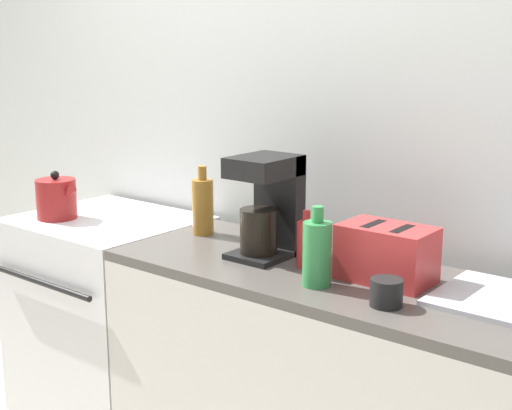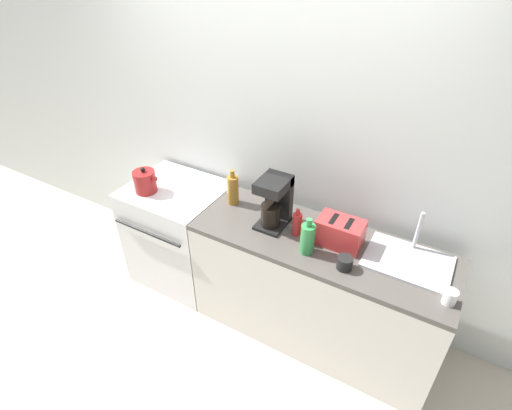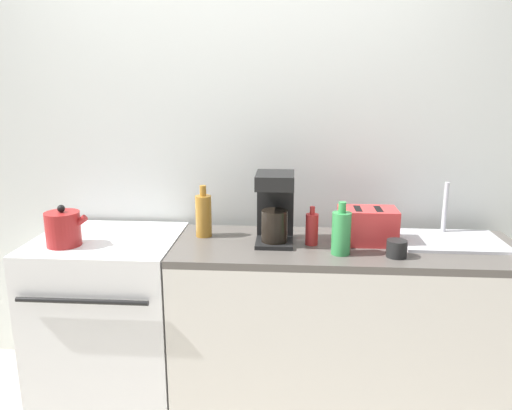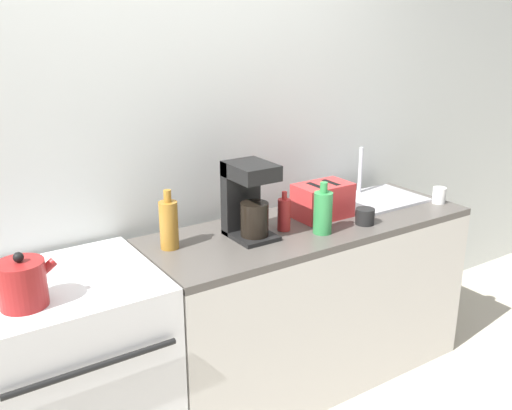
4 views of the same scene
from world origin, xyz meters
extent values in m
cube|color=silver|center=(0.00, 0.70, 1.30)|extent=(8.00, 0.05, 2.60)
cube|color=silver|center=(-0.62, 0.32, 0.44)|extent=(0.73, 0.65, 0.88)
cube|color=black|center=(-0.62, 0.32, 0.87)|extent=(0.72, 0.63, 0.02)
cylinder|color=black|center=(-0.79, 0.19, 0.88)|extent=(0.21, 0.21, 0.01)
cylinder|color=black|center=(-0.46, 0.19, 0.88)|extent=(0.21, 0.21, 0.01)
cylinder|color=black|center=(-0.79, 0.46, 0.88)|extent=(0.21, 0.21, 0.01)
cylinder|color=black|center=(-0.46, 0.46, 0.88)|extent=(0.21, 0.21, 0.01)
cylinder|color=black|center=(-0.62, -0.03, 0.69)|extent=(0.62, 0.02, 0.02)
cube|color=silver|center=(0.61, 0.30, 0.42)|extent=(1.71, 0.60, 0.85)
cube|color=#514C47|center=(0.61, 0.30, 0.86)|extent=(1.71, 0.60, 0.04)
cylinder|color=maroon|center=(-0.79, 0.19, 0.97)|extent=(0.17, 0.17, 0.17)
sphere|color=black|center=(-0.79, 0.19, 1.07)|extent=(0.04, 0.04, 0.04)
cylinder|color=maroon|center=(-0.71, 0.19, 1.00)|extent=(0.10, 0.03, 0.08)
cube|color=red|center=(0.71, 0.34, 0.97)|extent=(0.29, 0.18, 0.18)
cube|color=black|center=(0.66, 0.34, 1.05)|extent=(0.03, 0.13, 0.01)
cube|color=black|center=(0.76, 0.34, 1.05)|extent=(0.03, 0.13, 0.01)
cube|color=black|center=(0.25, 0.30, 0.89)|extent=(0.19, 0.24, 0.02)
cube|color=black|center=(0.25, 0.39, 1.06)|extent=(0.19, 0.06, 0.36)
cube|color=black|center=(0.25, 0.30, 1.20)|extent=(0.19, 0.24, 0.07)
cylinder|color=black|center=(0.25, 0.27, 0.98)|extent=(0.13, 0.13, 0.16)
cylinder|color=#B72828|center=(0.43, 0.29, 0.96)|extent=(0.06, 0.06, 0.16)
cylinder|color=#B72828|center=(0.43, 0.29, 1.06)|extent=(0.02, 0.02, 0.04)
cylinder|color=#338C47|center=(0.56, 0.16, 0.98)|extent=(0.09, 0.09, 0.20)
cylinder|color=#338C47|center=(0.56, 0.16, 1.11)|extent=(0.04, 0.04, 0.05)
cylinder|color=#9E6B23|center=(-0.12, 0.39, 0.99)|extent=(0.08, 0.08, 0.22)
cylinder|color=#9E6B23|center=(-0.12, 0.39, 1.12)|extent=(0.03, 0.03, 0.05)
cylinder|color=black|center=(0.82, 0.14, 0.92)|extent=(0.09, 0.09, 0.08)
camera|label=1|loc=(1.72, -1.59, 1.61)|focal=50.00mm
camera|label=2|loc=(1.23, -1.62, 2.54)|focal=28.00mm
camera|label=3|loc=(0.33, -2.08, 1.67)|focal=35.00mm
camera|label=4|loc=(-1.10, -1.78, 1.86)|focal=40.00mm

